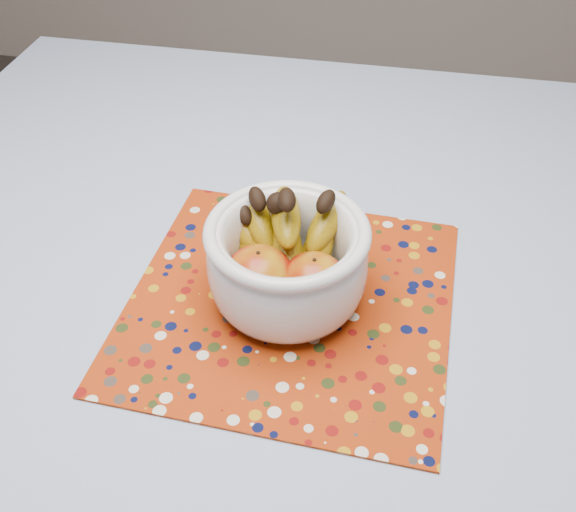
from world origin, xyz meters
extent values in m
plane|color=#2D2826|center=(0.00, 0.00, 0.00)|extent=(4.00, 4.00, 0.00)
cube|color=brown|center=(0.00, 0.00, 0.73)|extent=(1.20, 1.20, 0.04)
cylinder|color=brown|center=(-0.53, 0.53, 0.35)|extent=(0.06, 0.06, 0.71)
cylinder|color=brown|center=(0.53, 0.53, 0.35)|extent=(0.06, 0.06, 0.71)
cube|color=#647EA6|center=(0.00, 0.00, 0.76)|extent=(1.32, 1.32, 0.01)
cube|color=#932908|center=(0.08, -0.08, 0.76)|extent=(0.45, 0.45, 0.00)
cylinder|color=silver|center=(0.08, -0.08, 0.77)|extent=(0.11, 0.11, 0.01)
cylinder|color=silver|center=(0.08, -0.08, 0.78)|extent=(0.16, 0.16, 0.01)
torus|color=silver|center=(0.08, -0.08, 0.88)|extent=(0.21, 0.21, 0.02)
ellipsoid|color=#7A0505|center=(0.04, -0.11, 0.83)|extent=(0.09, 0.09, 0.08)
ellipsoid|color=#7A0505|center=(0.11, -0.10, 0.83)|extent=(0.09, 0.09, 0.08)
sphere|color=black|center=(0.06, -0.04, 0.90)|extent=(0.03, 0.03, 0.03)
camera|label=1|loc=(0.20, -0.72, 1.43)|focal=42.00mm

